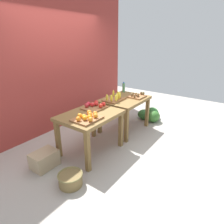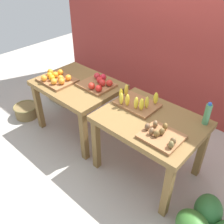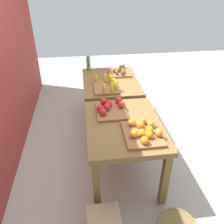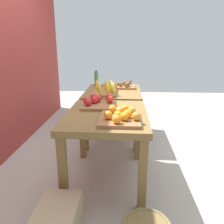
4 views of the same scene
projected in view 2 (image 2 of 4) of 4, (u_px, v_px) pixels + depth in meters
ground_plane at (110, 147)px, 3.20m from camera, size 8.00×8.00×0.00m
back_wall at (181, 7)px, 3.14m from camera, size 4.40×0.12×3.00m
display_table_left at (78, 90)px, 3.14m from camera, size 1.04×0.80×0.74m
display_table_right at (150, 128)px, 2.53m from camera, size 1.04×0.80×0.74m
orange_bin at (56, 78)px, 3.09m from camera, size 0.44×0.37×0.11m
apple_bin at (98, 83)px, 2.98m from camera, size 0.40×0.35×0.11m
banana_crate at (136, 102)px, 2.63m from camera, size 0.44×0.32×0.17m
kiwi_bin at (161, 135)px, 2.22m from camera, size 0.36×0.32×0.10m
water_bottle at (207, 114)px, 2.34m from camera, size 0.06×0.06×0.24m
wicker_basket at (26, 111)px, 3.70m from camera, size 0.36×0.36×0.19m
cardboard_produce_box at (62, 93)px, 4.05m from camera, size 0.40×0.30×0.27m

